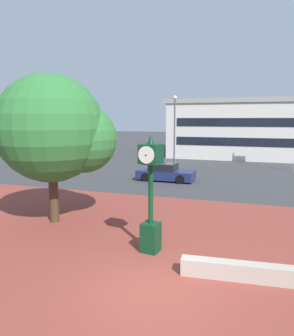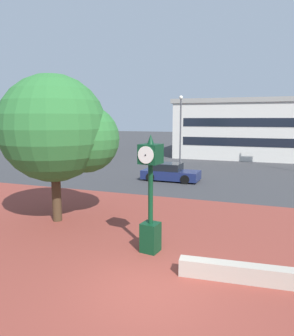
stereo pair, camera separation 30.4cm
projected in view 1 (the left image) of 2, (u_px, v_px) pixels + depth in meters
ground_plane at (153, 290)px, 8.34m from camera, size 200.00×200.00×0.00m
plaza_brick_paving at (177, 248)px, 11.05m from camera, size 44.00×13.78×0.01m
planter_wall at (238, 271)px, 8.85m from camera, size 3.22×0.67×0.50m
street_clock at (151, 197)px, 10.47m from camera, size 0.73×0.78×4.01m
plaza_tree at (58, 131)px, 13.35m from camera, size 4.92×4.57×6.38m
car_street_near at (165, 173)px, 23.12m from camera, size 4.20×2.01×1.28m
civic_building at (279, 128)px, 39.05m from camera, size 25.51×15.89×6.71m
street_lamp_post at (175, 124)px, 28.75m from camera, size 0.36×0.36×6.58m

